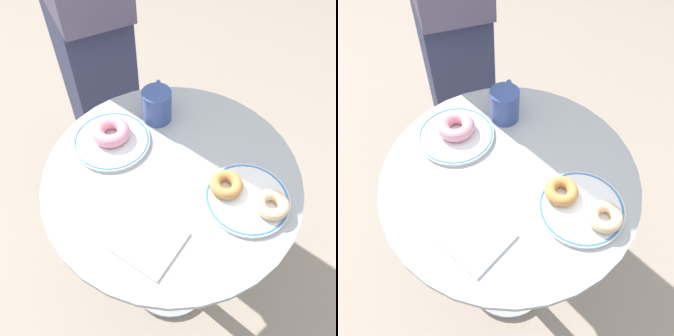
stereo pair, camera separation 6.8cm
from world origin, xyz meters
TOP-DOWN VIEW (x-y plane):
  - ground_plane at (0.00, 0.00)m, footprint 7.00×7.00m
  - cafe_table at (0.00, 0.00)m, footprint 0.65×0.65m
  - plate_left at (-0.19, -0.01)m, footprint 0.20×0.20m
  - plate_right at (0.19, 0.04)m, footprint 0.20×0.20m
  - donut_pink_frosted at (-0.20, -0.00)m, footprint 0.14×0.14m
  - donut_glazed at (0.24, 0.05)m, footprint 0.09×0.09m
  - donut_old_fashioned at (0.13, 0.03)m, footprint 0.11×0.11m
  - paper_napkin at (0.06, -0.18)m, footprint 0.15×0.13m
  - coffee_mug at (-0.15, 0.14)m, footprint 0.09×0.11m
  - person_figure at (-0.59, 0.33)m, footprint 0.50×0.41m

SIDE VIEW (x-z plane):
  - ground_plane at x=0.00m, z-range -0.02..0.00m
  - cafe_table at x=0.00m, z-range 0.13..0.89m
  - paper_napkin at x=0.06m, z-range 0.75..0.76m
  - plate_right at x=0.19m, z-range 0.75..0.77m
  - plate_left at x=-0.19m, z-range 0.75..0.77m
  - donut_glazed at x=0.24m, z-range 0.77..0.79m
  - donut_old_fashioned at x=0.13m, z-range 0.77..0.79m
  - donut_pink_frosted at x=-0.20m, z-range 0.77..0.80m
  - coffee_mug at x=-0.15m, z-range 0.75..0.85m
  - person_figure at x=-0.59m, z-range -0.01..1.71m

